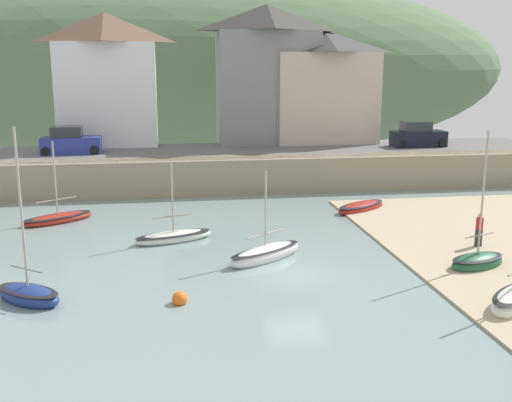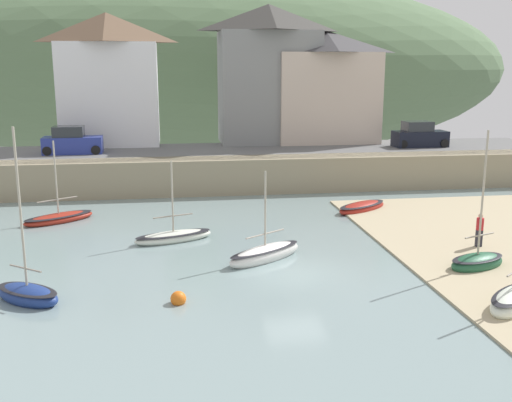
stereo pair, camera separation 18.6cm
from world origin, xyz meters
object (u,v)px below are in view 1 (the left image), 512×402
Objects in this scene: waterfront_building_left at (107,79)px; motorboat_with_cabin at (477,261)px; dinghy_open_wooden at (58,218)px; sailboat_tall_mast at (266,254)px; waterfront_building_right at (323,86)px; parked_car_by_wall at (418,136)px; sailboat_white_hull at (173,237)px; person_on_slipway at (479,228)px; sailboat_blue_trim at (29,294)px; sailboat_nearest_shore at (361,207)px; parked_car_near_slipway at (70,142)px; mooring_buoy at (180,299)px; waterfront_building_centre at (267,74)px.

motorboat_with_cabin is (17.44, -25.56, -7.22)m from waterfront_building_left.
dinghy_open_wooden is 13.35m from sailboat_tall_mast.
waterfront_building_right reaches higher than parked_car_by_wall.
sailboat_white_hull is 14.83m from person_on_slipway.
sailboat_blue_trim is (0.89, -11.92, 0.09)m from dinghy_open_wooden.
motorboat_with_cabin is at bearing -115.85° from sailboat_nearest_shore.
sailboat_white_hull reaches higher than person_on_slipway.
sailboat_white_hull is 16.74m from parked_car_near_slipway.
parked_car_near_slipway is 7.09× the size of mooring_buoy.
waterfront_building_left is 6.68m from parked_car_near_slipway.
sailboat_nearest_shore is at bearing -34.13° from dinghy_open_wooden.
dinghy_open_wooden is at bearing 116.39° from mooring_buoy.
waterfront_building_left is at bearing 61.03° from parked_car_near_slipway.
parked_car_by_wall reaches higher than sailboat_white_hull.
waterfront_building_right is 16.17m from sailboat_nearest_shore.
waterfront_building_centre is at bearing 79.87° from motorboat_with_cabin.
motorboat_with_cabin is 10.58× the size of mooring_buoy.
waterfront_building_left is 24.43m from parked_car_by_wall.
waterfront_building_centre is 2.54× the size of sailboat_tall_mast.
dinghy_open_wooden is 0.76× the size of motorboat_with_cabin.
motorboat_with_cabin is 11.01m from sailboat_nearest_shore.
sailboat_tall_mast is (-8.55, -23.10, -6.62)m from waterfront_building_right.
waterfront_building_right is 24.12m from sailboat_white_hull.
parked_car_by_wall reaches higher than person_on_slipway.
sailboat_white_hull is at bearing 89.92° from sailboat_blue_trim.
waterfront_building_right is 5.49× the size of person_on_slipway.
waterfront_building_right reaches higher than sailboat_blue_trim.
waterfront_building_centre is 24.70m from person_on_slipway.
sailboat_blue_trim is at bearing -139.86° from parked_car_by_wall.
motorboat_with_cabin is (4.92, -25.56, -7.59)m from waterfront_building_centre.
motorboat_with_cabin is 3.20m from person_on_slipway.
waterfront_building_left reaches higher than sailboat_nearest_shore.
dinghy_open_wooden is (-1.79, -14.69, -7.31)m from waterfront_building_left.
sailboat_tall_mast is at bearing -164.89° from sailboat_nearest_shore.
mooring_buoy is (-11.22, -12.96, -0.04)m from sailboat_nearest_shore.
parked_car_by_wall is at bearing 18.68° from sailboat_white_hull.
waterfront_building_left is 22.79m from sailboat_nearest_shore.
sailboat_tall_mast is 7.32× the size of mooring_buoy.
parked_car_by_wall is at bearing 52.62° from motorboat_with_cabin.
waterfront_building_centre reaches higher than waterfront_building_left.
waterfront_building_left is at bearing 83.73° from sailboat_white_hull.
dinghy_open_wooden is 22.08m from motorboat_with_cabin.
parked_car_by_wall is at bearing 18.38° from sailboat_nearest_shore.
person_on_slipway is at bearing -50.28° from waterfront_building_left.
waterfront_building_left is at bearing 103.28° from motorboat_with_cabin.
sailboat_white_hull is at bearing -71.17° from dinghy_open_wooden.
sailboat_nearest_shore is at bearing 110.92° from person_on_slipway.
waterfront_building_left is 16.51m from dinghy_open_wooden.
waterfront_building_centre is at bearing 156.02° from parked_car_by_wall.
parked_car_near_slipway is at bearing -167.02° from waterfront_building_right.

